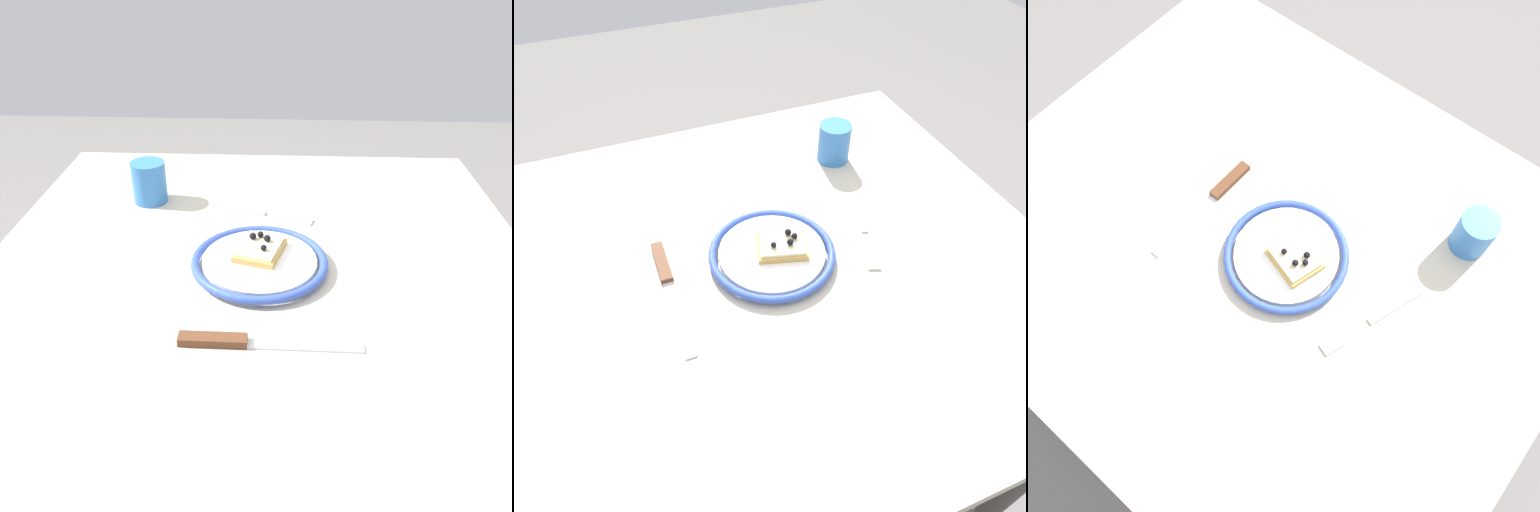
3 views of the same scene
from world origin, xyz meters
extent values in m
cube|color=#BCB29E|center=(0.00, 0.00, 0.69)|extent=(1.06, 0.89, 0.03)
cylinder|color=#4C4742|center=(-0.47, -0.39, 0.34)|extent=(0.05, 0.05, 0.67)
cylinder|color=#4C4742|center=(-0.47, 0.39, 0.34)|extent=(0.05, 0.05, 0.67)
cylinder|color=white|center=(-0.05, 0.00, 0.71)|extent=(0.18, 0.18, 0.02)
torus|color=#334FB2|center=(-0.05, 0.00, 0.72)|extent=(0.22, 0.22, 0.01)
cube|color=tan|center=(-0.07, 0.00, 0.73)|extent=(0.10, 0.09, 0.01)
cube|color=beige|center=(-0.07, 0.00, 0.73)|extent=(0.09, 0.08, 0.01)
sphere|color=black|center=(-0.05, 0.01, 0.74)|extent=(0.01, 0.01, 0.01)
sphere|color=black|center=(-0.08, 0.01, 0.74)|extent=(0.01, 0.01, 0.01)
sphere|color=black|center=(-0.09, 0.00, 0.74)|extent=(0.01, 0.01, 0.01)
sphere|color=black|center=(-0.08, -0.01, 0.74)|extent=(0.01, 0.01, 0.01)
cube|color=silver|center=(0.13, 0.07, 0.71)|extent=(0.02, 0.15, 0.00)
cube|color=#59331E|center=(0.13, -0.05, 0.71)|extent=(0.02, 0.09, 0.01)
cube|color=#BEBEBE|center=(-0.25, -0.05, 0.71)|extent=(0.05, 0.11, 0.00)
cube|color=#BEBEBE|center=(-0.21, 0.07, 0.71)|extent=(0.03, 0.04, 0.00)
cylinder|color=#3372BF|center=(-0.28, -0.22, 0.74)|extent=(0.07, 0.07, 0.08)
camera|label=1|loc=(0.63, 0.03, 1.16)|focal=36.22mm
camera|label=2|loc=(0.16, 0.52, 1.30)|focal=33.39mm
camera|label=3|loc=(-0.29, 0.30, 1.55)|focal=37.53mm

